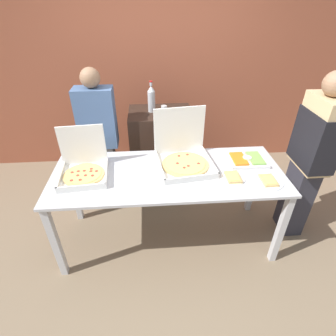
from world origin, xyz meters
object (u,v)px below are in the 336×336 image
(soda_can_silver, at_px, (164,111))
(person_guest_plaid, at_px, (100,140))
(veggie_tray, at_px, (247,160))
(soda_bottle, at_px, (151,99))
(paper_plate_front_center, at_px, (268,181))
(paper_plate_front_left, at_px, (233,177))
(pizza_box_near_left, at_px, (84,167))
(person_server_vest, at_px, (312,153))
(pizza_box_far_right, at_px, (184,156))

(soda_can_silver, relative_size, person_guest_plaid, 0.08)
(veggie_tray, height_order, soda_bottle, soda_bottle)
(paper_plate_front_center, xyz_separation_m, veggie_tray, (-0.08, 0.33, 0.01))
(paper_plate_front_left, distance_m, paper_plate_front_center, 0.30)
(person_guest_plaid, bearing_deg, soda_bottle, -156.20)
(pizza_box_near_left, xyz_separation_m, person_server_vest, (2.10, 0.01, 0.05))
(soda_bottle, bearing_deg, paper_plate_front_left, -58.49)
(soda_can_silver, bearing_deg, person_server_vest, -29.98)
(paper_plate_front_center, distance_m, soda_can_silver, 1.35)
(person_server_vest, bearing_deg, pizza_box_far_right, 85.05)
(pizza_box_near_left, distance_m, veggie_tray, 1.53)
(veggie_tray, bearing_deg, person_guest_plaid, 158.55)
(pizza_box_near_left, height_order, soda_can_silver, pizza_box_near_left)
(paper_plate_front_left, relative_size, soda_can_silver, 1.74)
(person_guest_plaid, xyz_separation_m, person_server_vest, (2.06, -0.66, 0.12))
(veggie_tray, height_order, person_guest_plaid, person_guest_plaid)
(pizza_box_far_right, height_order, person_guest_plaid, person_guest_plaid)
(soda_can_silver, bearing_deg, soda_bottle, 130.46)
(pizza_box_near_left, bearing_deg, paper_plate_front_left, -12.19)
(paper_plate_front_center, xyz_separation_m, person_guest_plaid, (-1.57, 0.91, -0.01))
(pizza_box_far_right, relative_size, paper_plate_front_left, 2.64)
(pizza_box_far_right, distance_m, veggie_tray, 0.62)
(pizza_box_far_right, distance_m, person_guest_plaid, 1.04)
(person_guest_plaid, bearing_deg, paper_plate_front_left, 146.44)
(paper_plate_front_left, bearing_deg, soda_bottle, 121.51)
(person_server_vest, bearing_deg, veggie_tray, 82.04)
(paper_plate_front_left, relative_size, soda_bottle, 0.61)
(paper_plate_front_left, distance_m, veggie_tray, 0.34)
(pizza_box_far_right, xyz_separation_m, veggie_tray, (0.61, -0.02, -0.06))
(pizza_box_far_right, height_order, paper_plate_front_left, pizza_box_far_right)
(person_guest_plaid, bearing_deg, soda_can_silver, -171.78)
(veggie_tray, bearing_deg, soda_bottle, 136.44)
(paper_plate_front_center, xyz_separation_m, person_server_vest, (0.50, 0.25, 0.11))
(pizza_box_far_right, bearing_deg, pizza_box_near_left, -179.95)
(pizza_box_near_left, relative_size, paper_plate_front_center, 1.78)
(pizza_box_far_right, distance_m, pizza_box_near_left, 0.92)
(paper_plate_front_left, height_order, soda_bottle, soda_bottle)
(pizza_box_far_right, height_order, soda_can_silver, pizza_box_far_right)
(soda_can_silver, distance_m, person_server_vest, 1.55)
(pizza_box_near_left, relative_size, person_guest_plaid, 0.28)
(paper_plate_front_left, relative_size, veggie_tray, 0.60)
(paper_plate_front_center, distance_m, person_guest_plaid, 1.81)
(person_server_vest, bearing_deg, soda_bottle, 57.74)
(soda_bottle, distance_m, person_server_vest, 1.75)
(soda_bottle, xyz_separation_m, soda_can_silver, (0.13, -0.16, -0.09))
(paper_plate_front_left, height_order, person_guest_plaid, person_guest_plaid)
(pizza_box_near_left, xyz_separation_m, paper_plate_front_left, (1.31, -0.17, -0.06))
(person_guest_plaid, relative_size, person_server_vest, 0.95)
(pizza_box_near_left, distance_m, person_guest_plaid, 0.68)
(paper_plate_front_left, xyz_separation_m, veggie_tray, (0.21, 0.26, 0.01))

